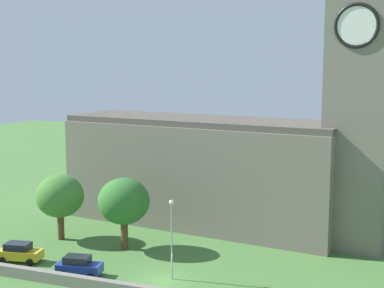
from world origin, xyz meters
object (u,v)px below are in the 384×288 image
(church, at_px, (235,154))
(car_yellow, at_px, (20,252))
(streetlamp_west_mid, at_px, (172,227))
(tree_riverside_east, at_px, (124,201))
(tree_churchyard, at_px, (60,196))
(car_blue, at_px, (79,266))

(church, height_order, car_yellow, church)
(church, bearing_deg, streetlamp_west_mid, -92.22)
(car_yellow, bearing_deg, tree_riverside_east, 42.67)
(tree_churchyard, bearing_deg, car_yellow, -87.63)
(church, bearing_deg, car_blue, -114.24)
(tree_churchyard, bearing_deg, tree_riverside_east, -2.91)
(car_yellow, relative_size, car_blue, 1.04)
(car_blue, relative_size, streetlamp_west_mid, 0.59)
(car_blue, distance_m, tree_riverside_east, 9.35)
(car_yellow, bearing_deg, streetlamp_west_mid, 4.36)
(car_yellow, bearing_deg, tree_churchyard, 92.37)
(tree_riverside_east, bearing_deg, car_blue, -92.22)
(car_yellow, height_order, car_blue, car_yellow)
(church, height_order, tree_churchyard, church)
(tree_churchyard, bearing_deg, church, 33.58)
(church, relative_size, streetlamp_west_mid, 5.38)
(streetlamp_west_mid, bearing_deg, tree_riverside_east, 142.97)
(car_blue, distance_m, streetlamp_west_mid, 9.47)
(tree_riverside_east, bearing_deg, streetlamp_west_mid, -37.03)
(car_yellow, height_order, tree_churchyard, tree_churchyard)
(church, height_order, streetlamp_west_mid, church)
(streetlamp_west_mid, height_order, tree_riverside_east, tree_riverside_east)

